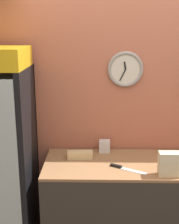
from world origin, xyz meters
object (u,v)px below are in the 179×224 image
Objects in this scene: sandwich_flat_right at (80,155)px; chefs_knife at (123,168)px; sandwich_stack_bottom at (172,171)px; sandwich_stack_middle at (172,164)px; napkin_dispenser at (104,146)px; sandwich_stack_top at (173,156)px.

chefs_knife is (0.40, -0.22, -0.03)m from sandwich_flat_right.
sandwich_stack_bottom is 0.07m from sandwich_stack_middle.
chefs_knife is at bearing -67.74° from napkin_dispenser.
sandwich_stack_top is (0.00, 0.00, 0.14)m from sandwich_stack_bottom.
sandwich_flat_right reaches higher than chefs_knife.
sandwich_flat_right is at bearing -145.07° from napkin_dispenser.
sandwich_stack_middle is 0.07m from sandwich_stack_top.
sandwich_stack_top is 0.45m from chefs_knife.
sandwich_stack_bottom is at bearing 0.00° from sandwich_stack_middle.
sandwich_stack_middle reaches higher than napkin_dispenser.
sandwich_stack_top reaches higher than chefs_knife.
sandwich_flat_right is 0.29m from napkin_dispenser.
sandwich_stack_middle is at bearing 0.00° from sandwich_stack_bottom.
chefs_knife is (-0.41, 0.12, -0.10)m from sandwich_stack_middle.
sandwich_stack_middle reaches higher than sandwich_flat_right.
sandwich_stack_bottom is 1.00× the size of sandwich_stack_middle.
sandwich_stack_top reaches higher than sandwich_stack_middle.
sandwich_stack_bottom is at bearing 0.00° from sandwich_stack_top.
sandwich_stack_bottom reaches higher than sandwich_flat_right.
sandwich_stack_bottom is 1.98× the size of napkin_dispenser.
sandwich_stack_top reaches higher than sandwich_flat_right.
sandwich_flat_right is at bearing 157.13° from sandwich_stack_top.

